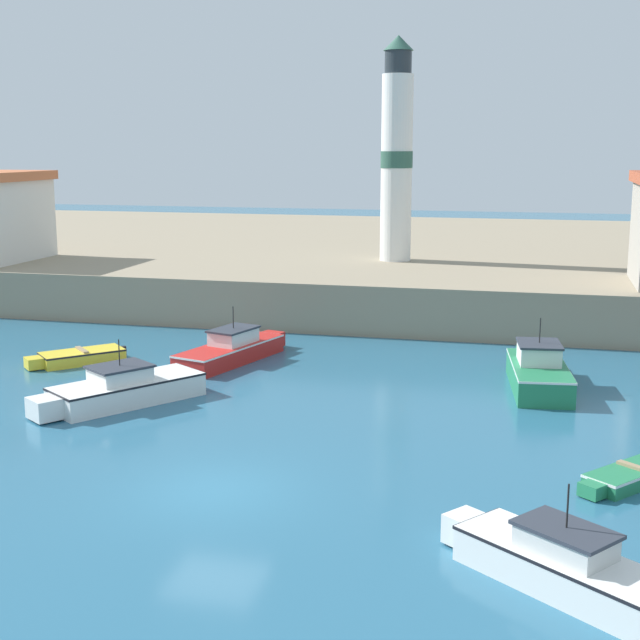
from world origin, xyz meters
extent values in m
plane|color=#28607F|center=(0.00, 0.00, 0.00)|extent=(200.00, 200.00, 0.00)
cube|color=gray|center=(0.00, 39.09, 1.18)|extent=(120.00, 40.00, 2.35)
cube|color=#237A4C|center=(7.98, 11.83, 0.47)|extent=(2.47, 5.18, 0.94)
cube|color=#237A4C|center=(7.64, 14.74, 0.47)|extent=(1.13, 0.97, 0.79)
cube|color=white|center=(7.98, 11.83, 0.90)|extent=(2.49, 5.24, 0.07)
cube|color=silver|center=(7.95, 12.08, 1.26)|extent=(1.62, 1.90, 0.66)
cube|color=#2D333D|center=(7.95, 12.08, 1.63)|extent=(1.73, 2.06, 0.08)
cylinder|color=black|center=(7.95, 12.08, 2.12)|extent=(0.04, 0.04, 0.90)
cube|color=#237A4C|center=(10.43, 3.12, 0.21)|extent=(2.66, 2.92, 0.41)
cube|color=#237A4C|center=(9.35, 1.81, 0.21)|extent=(0.74, 0.72, 0.35)
cube|color=white|center=(10.43, 3.12, 0.37)|extent=(2.68, 2.95, 0.07)
cube|color=#997F5B|center=(10.43, 3.12, 0.45)|extent=(0.81, 0.71, 0.08)
cube|color=yellow|center=(-9.96, 11.50, 0.25)|extent=(3.23, 3.28, 0.50)
cube|color=yellow|center=(-11.30, 10.11, 0.25)|extent=(0.98, 0.98, 0.43)
cube|color=black|center=(-9.96, 11.50, 0.46)|extent=(3.27, 3.31, 0.07)
cube|color=#997F5B|center=(-9.96, 11.50, 0.54)|extent=(0.99, 0.96, 0.08)
cube|color=black|center=(-8.76, 12.74, 0.30)|extent=(0.28, 0.28, 0.36)
cube|color=white|center=(-5.64, 6.74, 0.40)|extent=(4.47, 5.30, 0.80)
cube|color=white|center=(-7.34, 4.27, 0.40)|extent=(1.34, 1.29, 0.68)
cube|color=black|center=(-5.64, 6.74, 0.76)|extent=(4.52, 5.35, 0.07)
cube|color=silver|center=(-5.79, 6.52, 1.03)|extent=(2.19, 2.29, 0.48)
cube|color=#2D333D|center=(-5.79, 6.52, 1.31)|extent=(2.35, 2.47, 0.08)
cylinder|color=black|center=(-5.79, 6.52, 1.80)|extent=(0.04, 0.04, 0.90)
cube|color=red|center=(-4.21, 13.07, 0.36)|extent=(3.12, 5.74, 0.72)
cube|color=red|center=(-3.34, 16.07, 0.36)|extent=(1.07, 0.96, 0.62)
cube|color=white|center=(-4.21, 13.07, 0.68)|extent=(3.15, 5.80, 0.07)
cube|color=silver|center=(-4.13, 13.33, 1.00)|extent=(1.72, 2.19, 0.55)
cube|color=#2D333D|center=(-4.13, 13.33, 1.32)|extent=(1.85, 2.38, 0.08)
cylinder|color=black|center=(-4.13, 13.33, 1.81)|extent=(0.04, 0.04, 0.90)
cube|color=white|center=(8.77, -3.33, 0.38)|extent=(4.92, 4.21, 0.77)
cube|color=white|center=(6.49, -1.61, 0.38)|extent=(1.03, 1.06, 0.65)
cube|color=black|center=(8.77, -3.33, 0.73)|extent=(4.97, 4.25, 0.07)
cube|color=silver|center=(8.57, -3.18, 1.00)|extent=(2.08, 1.95, 0.46)
cube|color=#2D333D|center=(8.57, -3.18, 1.27)|extent=(2.24, 2.10, 0.08)
cylinder|color=black|center=(8.57, -3.18, 1.76)|extent=(0.04, 0.04, 0.90)
cylinder|color=silver|center=(0.00, 28.67, 7.38)|extent=(1.70, 1.70, 10.05)
cylinder|color=#2D5647|center=(0.00, 28.67, 7.88)|extent=(1.75, 1.75, 0.90)
cylinder|color=#262D33|center=(0.00, 28.67, 13.00)|extent=(1.44, 1.44, 1.20)
cone|color=#2D5647|center=(0.00, 28.67, 14.00)|extent=(1.61, 1.61, 0.80)
camera|label=1|loc=(7.80, -20.17, 8.66)|focal=50.00mm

